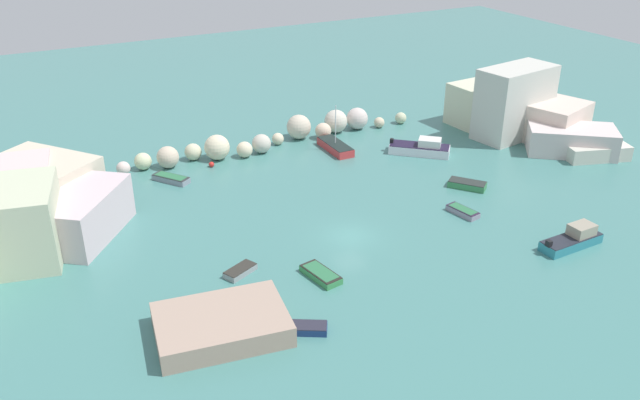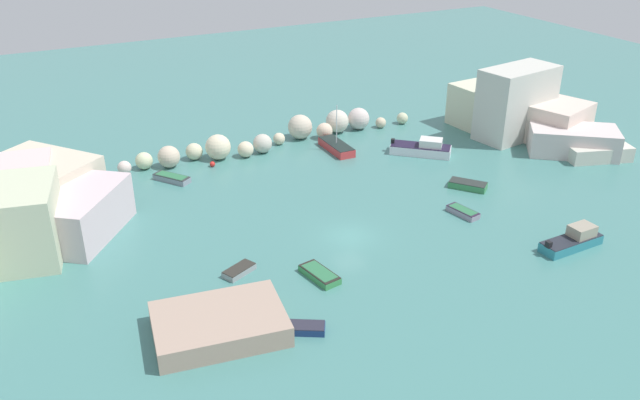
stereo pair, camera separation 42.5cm
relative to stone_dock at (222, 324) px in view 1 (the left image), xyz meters
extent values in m
plane|color=#44807B|center=(13.79, 7.37, -0.74)|extent=(160.00, 160.00, 0.00)
cube|color=beige|center=(-7.85, 23.44, 0.85)|extent=(8.25, 8.95, 3.18)
cube|color=beige|center=(-7.73, 24.26, 1.57)|extent=(10.50, 10.94, 4.63)
cube|color=beige|center=(-11.16, 16.44, 2.22)|extent=(8.93, 8.66, 5.91)
cube|color=beige|center=(-6.64, 18.47, 1.21)|extent=(11.50, 11.69, 3.89)
cube|color=beige|center=(-6.36, 17.78, 1.16)|extent=(6.15, 5.75, 3.79)
cube|color=beige|center=(43.88, 12.56, 0.68)|extent=(10.05, 9.30, 2.84)
cube|color=beige|center=(41.78, 19.40, 3.24)|extent=(9.53, 5.83, 7.95)
cube|color=beige|center=(45.77, 12.55, 0.04)|extent=(8.73, 9.76, 1.56)
cube|color=beige|center=(44.49, 22.62, 1.57)|extent=(9.81, 9.65, 4.61)
cube|color=beige|center=(41.98, 22.73, 1.69)|extent=(8.54, 9.16, 4.87)
cube|color=beige|center=(44.96, 16.78, 1.40)|extent=(8.38, 8.36, 4.27)
sphere|color=beige|center=(0.07, 28.67, -0.05)|extent=(1.37, 1.37, 1.37)
sphere|color=beige|center=(2.15, 29.10, 0.13)|extent=(1.75, 1.75, 1.75)
sphere|color=beige|center=(4.53, 28.41, 0.38)|extent=(2.24, 2.24, 2.24)
sphere|color=beige|center=(7.41, 29.19, 0.14)|extent=(1.77, 1.77, 1.77)
sphere|color=beige|center=(9.71, 28.19, 0.58)|extent=(2.65, 2.65, 2.65)
sphere|color=beige|center=(12.45, 27.41, 0.11)|extent=(1.69, 1.69, 1.69)
sphere|color=beige|center=(14.53, 27.76, 0.28)|extent=(2.04, 2.04, 2.04)
sphere|color=beige|center=(17.05, 29.14, -0.08)|extent=(1.31, 1.31, 1.31)
sphere|color=beige|center=(19.93, 29.76, 0.63)|extent=(2.74, 2.74, 2.74)
sphere|color=beige|center=(22.35, 28.46, 0.17)|extent=(1.82, 1.82, 1.82)
sphere|color=beige|center=(24.61, 29.64, 0.58)|extent=(2.65, 2.65, 2.65)
sphere|color=beige|center=(27.37, 29.50, 0.52)|extent=(2.52, 2.52, 2.52)
sphere|color=beige|center=(29.91, 28.65, -0.12)|extent=(1.25, 1.25, 1.25)
sphere|color=beige|center=(32.96, 28.70, -0.06)|extent=(1.36, 1.36, 1.36)
cube|color=tan|center=(0.00, 0.00, 0.00)|extent=(9.13, 6.97, 1.48)
sphere|color=red|center=(8.44, 26.50, -0.46)|extent=(0.55, 0.55, 0.55)
cube|color=white|center=(29.34, 19.68, -0.27)|extent=(6.15, 5.83, 0.93)
cube|color=#211932|center=(29.34, 19.68, 0.22)|extent=(6.03, 5.71, 0.06)
cube|color=silver|center=(30.12, 18.98, 0.62)|extent=(2.84, 2.79, 0.87)
cube|color=black|center=(27.10, 21.69, 0.44)|extent=(0.56, 0.57, 0.50)
cube|color=gray|center=(24.55, 6.30, -0.50)|extent=(1.68, 3.15, 0.47)
cube|color=#2D1F36|center=(24.55, 6.30, -0.24)|extent=(1.65, 3.09, 0.06)
cube|color=#2D7047|center=(24.55, 6.30, -0.23)|extent=(1.43, 2.68, 0.08)
cube|color=#91979C|center=(3.68, 6.22, -0.52)|extent=(2.81, 2.15, 0.44)
cube|color=#2E2B26|center=(3.68, 6.22, -0.27)|extent=(2.75, 2.11, 0.06)
cube|color=#398A4C|center=(8.77, 2.99, -0.50)|extent=(2.06, 3.63, 0.48)
cube|color=black|center=(8.77, 2.99, -0.23)|extent=(2.02, 3.56, 0.06)
cube|color=#2D7047|center=(8.77, 2.99, -0.22)|extent=(1.75, 3.08, 0.08)
cube|color=gray|center=(3.78, 24.90, -0.48)|extent=(3.20, 3.79, 0.52)
cube|color=#2B3030|center=(3.78, 24.90, -0.19)|extent=(3.13, 3.72, 0.06)
cube|color=#2D7047|center=(3.78, 24.90, -0.18)|extent=(2.72, 3.22, 0.08)
cube|color=teal|center=(28.64, -2.20, -0.36)|extent=(5.54, 1.92, 0.76)
cube|color=#232730|center=(28.64, -2.20, 0.06)|extent=(5.43, 1.89, 0.06)
cube|color=#9E937F|center=(29.67, -2.16, 0.50)|extent=(2.06, 1.53, 0.95)
cube|color=black|center=(26.05, -2.30, 0.28)|extent=(0.38, 0.45, 0.50)
cube|color=navy|center=(5.00, -2.32, -0.50)|extent=(2.87, 2.34, 0.48)
cube|color=#282836|center=(5.00, -2.32, -0.23)|extent=(2.81, 2.29, 0.06)
cube|color=#C43638|center=(21.82, 24.63, -0.33)|extent=(1.84, 5.35, 0.82)
cube|color=black|center=(21.82, 24.63, 0.11)|extent=(1.81, 5.24, 0.06)
cylinder|color=silver|center=(21.82, 24.63, 2.22)|extent=(0.10, 0.10, 4.28)
cube|color=#38824C|center=(28.39, 10.48, -0.44)|extent=(3.31, 3.65, 0.60)
cube|color=#292F2D|center=(28.39, 10.48, -0.10)|extent=(3.25, 3.58, 0.06)
camera|label=1|loc=(-10.36, -33.73, 25.97)|focal=37.15mm
camera|label=2|loc=(-9.98, -33.92, 25.97)|focal=37.15mm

